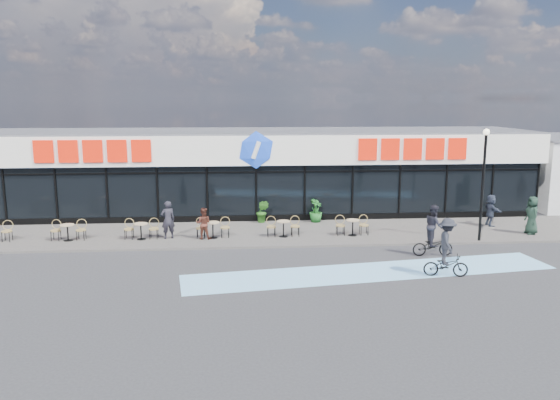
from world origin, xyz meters
The scene contains 19 objects.
ground centered at (0.00, 0.00, 0.00)m, with size 120.00×120.00×0.00m, color #28282B.
sidewalk centered at (0.00, 4.50, 0.05)m, with size 44.00×5.00×0.10m, color #514C48.
bike_lane centered at (4.00, -1.50, 0.01)m, with size 14.00×2.20×0.01m, color #74B2DC.
building centered at (0.00, 9.93, 2.34)m, with size 30.60×6.57×4.75m.
lamp_post centered at (9.80, 2.30, 3.06)m, with size 0.28×0.28×4.95m.
bistro_set_1 centered at (-8.50, 3.68, 0.56)m, with size 1.54×0.62×0.90m.
bistro_set_2 centered at (-5.29, 3.68, 0.56)m, with size 1.54×0.62×0.90m.
bistro_set_3 centered at (-2.08, 3.68, 0.56)m, with size 1.54×0.62×0.90m.
bistro_set_4 centered at (1.13, 3.68, 0.56)m, with size 1.54×0.62×0.90m.
bistro_set_5 centered at (4.33, 3.68, 0.56)m, with size 1.54×0.62×0.90m.
potted_plant_left centered at (0.30, 6.58, 0.68)m, with size 0.64×0.51×1.16m, color #275C1A.
potted_plant_mid centered at (3.04, 6.70, 0.66)m, with size 0.63×0.63×1.13m, color #1D4814.
potted_plant_right centered at (3.03, 6.52, 0.69)m, with size 0.66×0.66×1.19m, color #17531C.
patron_left centered at (-4.09, 3.66, 0.96)m, with size 0.63×0.41×1.73m, color black.
patron_right centered at (-2.49, 3.45, 0.82)m, with size 0.70×0.54×1.44m, color #4C241B.
pedestrian_a centered at (12.73, 3.28, 0.99)m, with size 0.87×0.57×1.78m, color black.
pedestrian_b centered at (11.56, 5.02, 0.89)m, with size 1.46×0.47×1.58m, color #282F3E.
cyclist_a centered at (6.53, -2.20, 0.96)m, with size 1.65×1.18×2.15m.
cyclist_b centered at (6.98, 0.39, 0.87)m, with size 1.66×0.83×2.12m.
Camera 1 is at (-0.84, -20.59, 6.33)m, focal length 35.00 mm.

